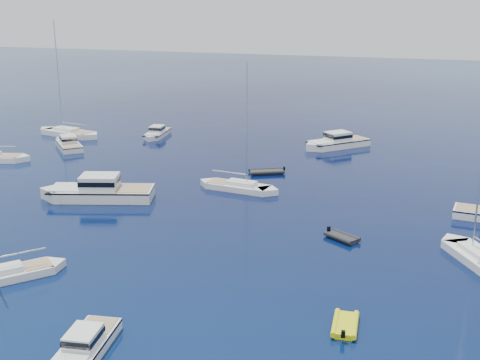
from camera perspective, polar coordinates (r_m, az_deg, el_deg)
The scene contains 13 objects.
ground at distance 39.48m, azimuth -5.10°, elevation -13.53°, with size 400.00×400.00×0.00m, color navy.
motor_cruiser_near at distance 37.72m, azimuth -14.35°, elevation -15.56°, with size 2.28×7.44×1.95m, color white, non-canonical shape.
motor_cruiser_centre at distance 64.93m, azimuth -13.05°, elevation -1.73°, with size 3.83×12.50×3.28m, color silver, non-canonical shape.
motor_cruiser_far_l at distance 88.83m, azimuth -15.66°, elevation 2.91°, with size 2.69×8.79×2.31m, color silver, non-canonical shape.
motor_cruiser_distant at distance 86.85m, azimuth 8.95°, elevation 3.02°, with size 3.26×10.65×2.80m, color white, non-canonical shape.
motor_cruiser_horizon at distance 93.55m, azimuth -7.74°, elevation 4.02°, with size 2.44×7.97×2.09m, color silver, non-canonical shape.
sailboat_fore at distance 48.72m, azimuth -20.79°, elevation -8.56°, with size 2.35×9.03×13.28m, color silver, non-canonical shape.
sailboat_mid_r at distance 51.65m, azimuth 21.30°, elevation -7.19°, with size 2.58×9.92×14.58m, color white, non-canonical shape.
sailboat_centre at distance 66.28m, azimuth -0.16°, elevation -0.92°, with size 2.54×9.75×14.33m, color white, non-canonical shape.
sailboat_far_l at distance 97.00m, azimuth -15.65°, elevation 4.00°, with size 3.13×12.03×17.69m, color white, non-canonical shape.
tender_yellow at distance 39.85m, azimuth 9.74°, elevation -13.41°, with size 1.87×3.35×0.95m, color yellow, non-canonical shape.
tender_grey_near at distance 53.37m, azimuth 9.47°, elevation -5.49°, with size 1.76×3.11×0.95m, color black, non-canonical shape.
tender_grey_far at distance 72.73m, azimuth 2.47°, elevation 0.62°, with size 2.30×4.30×0.95m, color black, non-canonical shape.
Camera 1 is at (14.68, -30.99, 19.56)m, focal length 45.84 mm.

